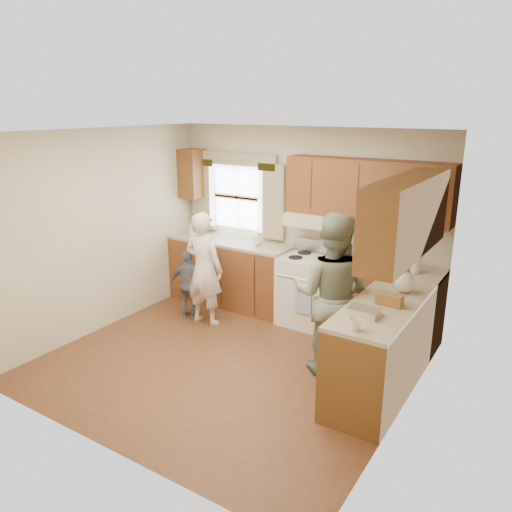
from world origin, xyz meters
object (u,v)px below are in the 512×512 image
Objects in this scene: woman_right at (331,295)px; stove at (312,289)px; woman_left at (204,269)px; child at (189,284)px.

stove is at bearing -66.97° from woman_right.
woman_left reaches higher than stove.
stove is 1.28m from woman_right.
woman_left is 0.86× the size of woman_right.
child is at bearing -153.51° from stove.
woman_left reaches higher than child.
woman_right is (0.70, -1.00, 0.40)m from stove.
child is (-1.45, -0.72, 0.01)m from stove.
woman_left is at bearing 162.54° from child.
woman_right is 2.20m from child.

